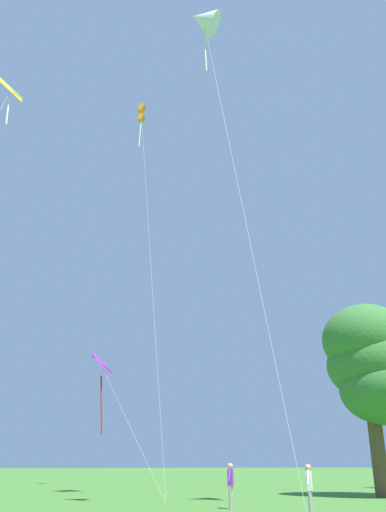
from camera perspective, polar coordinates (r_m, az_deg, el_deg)
The scene contains 7 objects.
kite_purple_streamer at distance 32.45m, azimuth -9.81°, elevation -13.12°, with size 3.31×9.58×7.94m.
kite_yellow_diamond at distance 22.15m, azimuth -19.64°, elevation 15.46°, with size 1.07×10.20×15.98m.
kite_orange_box at distance 44.69m, azimuth -5.61°, elevation 14.85°, with size 0.91×11.80×29.14m.
kite_white_distant at distance 26.28m, azimuth 1.19°, elevation 24.14°, with size 1.87×6.33×21.22m.
person_with_spool at distance 21.12m, azimuth 4.10°, elevation -23.16°, with size 0.35×0.45×1.56m.
person_in_red_shirt at distance 18.64m, azimuth 12.48°, elevation -23.04°, with size 0.36×0.43×1.52m.
tree_right_cluster at distance 29.90m, azimuth 19.32°, elevation -11.13°, with size 5.67×5.50×9.59m.
Camera 1 is at (-1.93, -2.52, 1.55)m, focal length 36.91 mm.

